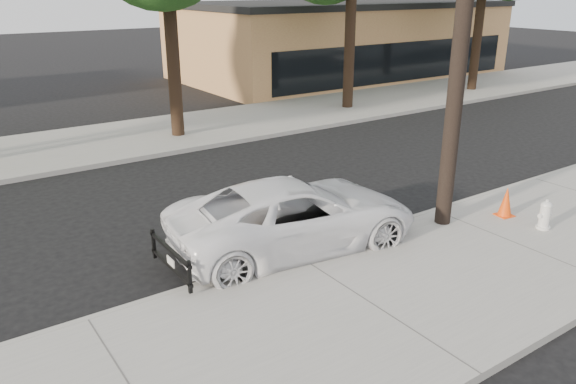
# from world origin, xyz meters

# --- Properties ---
(ground) EXTENTS (120.00, 120.00, 0.00)m
(ground) POSITION_xyz_m (0.00, 0.00, 0.00)
(ground) COLOR black
(ground) RESTS_ON ground
(near_sidewalk) EXTENTS (90.00, 4.40, 0.15)m
(near_sidewalk) POSITION_xyz_m (0.00, -4.30, 0.07)
(near_sidewalk) COLOR gray
(near_sidewalk) RESTS_ON ground
(far_sidewalk) EXTENTS (90.00, 5.00, 0.15)m
(far_sidewalk) POSITION_xyz_m (0.00, 8.50, 0.07)
(far_sidewalk) COLOR gray
(far_sidewalk) RESTS_ON ground
(curb_near) EXTENTS (90.00, 0.12, 0.16)m
(curb_near) POSITION_xyz_m (0.00, -2.10, 0.07)
(curb_near) COLOR #9E9B93
(curb_near) RESTS_ON ground
(building_main) EXTENTS (18.00, 10.00, 4.00)m
(building_main) POSITION_xyz_m (16.00, 16.00, 2.00)
(building_main) COLOR #B7764C
(building_main) RESTS_ON ground
(utility_pole) EXTENTS (1.40, 0.34, 9.00)m
(utility_pole) POSITION_xyz_m (3.60, -2.70, 4.70)
(utility_pole) COLOR black
(utility_pole) RESTS_ON near_sidewalk
(police_cruiser) EXTENTS (5.40, 3.02, 1.43)m
(police_cruiser) POSITION_xyz_m (0.35, -1.62, 0.71)
(police_cruiser) COLOR white
(police_cruiser) RESTS_ON ground
(fire_hydrant) EXTENTS (0.33, 0.30, 0.62)m
(fire_hydrant) POSITION_xyz_m (5.12, -4.17, 0.45)
(fire_hydrant) COLOR silver
(fire_hydrant) RESTS_ON near_sidewalk
(traffic_cone) EXTENTS (0.40, 0.40, 0.68)m
(traffic_cone) POSITION_xyz_m (5.05, -3.25, 0.48)
(traffic_cone) COLOR #FD4B0D
(traffic_cone) RESTS_ON near_sidewalk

